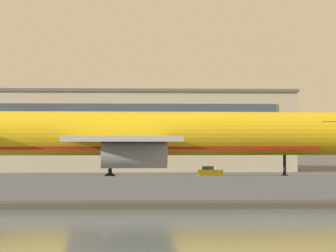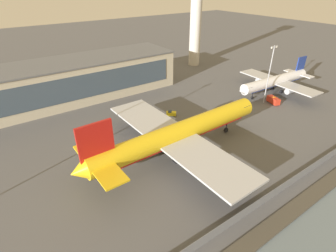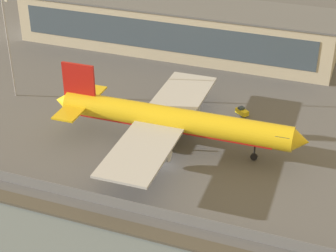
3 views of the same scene
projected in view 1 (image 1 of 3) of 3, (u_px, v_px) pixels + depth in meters
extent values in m
plane|color=#565659|center=(150.00, 191.00, 84.69)|extent=(500.00, 500.00, 0.00)
cube|color=#474238|center=(158.00, 205.00, 64.22)|extent=(320.00, 3.00, 0.50)
cube|color=slate|center=(155.00, 190.00, 68.73)|extent=(280.00, 0.08, 2.37)
cylinder|color=slate|center=(155.00, 190.00, 68.73)|extent=(0.10, 0.10, 2.37)
cylinder|color=yellow|center=(140.00, 133.00, 92.50)|extent=(49.08, 6.22, 5.10)
cube|color=#232D3D|center=(329.00, 128.00, 94.21)|extent=(2.90, 4.39, 1.53)
cube|color=red|center=(140.00, 145.00, 92.47)|extent=(41.71, 5.03, 0.92)
cube|color=#B7BABF|center=(117.00, 139.00, 104.02)|extent=(11.31, 23.75, 0.51)
cube|color=#B7BABF|center=(120.00, 139.00, 80.58)|extent=(11.31, 23.75, 0.51)
cylinder|color=#B7BABF|center=(129.00, 152.00, 102.23)|extent=(6.92, 2.96, 2.80)
cylinder|color=#B7BABF|center=(134.00, 155.00, 82.54)|extent=(6.92, 2.96, 2.80)
cylinder|color=black|center=(285.00, 168.00, 93.73)|extent=(0.36, 0.36, 2.98)
cylinder|color=black|center=(285.00, 180.00, 93.70)|extent=(1.44, 0.59, 1.43)
cylinder|color=black|center=(110.00, 167.00, 94.84)|extent=(0.41, 0.41, 2.98)
cylinder|color=black|center=(110.00, 180.00, 94.81)|extent=(1.67, 1.18, 1.64)
cylinder|color=black|center=(110.00, 169.00, 89.50)|extent=(0.41, 0.41, 2.98)
cylinder|color=black|center=(110.00, 182.00, 89.48)|extent=(1.67, 1.18, 1.64)
cube|color=yellow|center=(210.00, 174.00, 111.15)|extent=(3.51, 3.22, 1.11)
cube|color=#283847|center=(208.00, 168.00, 111.39)|extent=(1.67, 1.70, 0.50)
cylinder|color=black|center=(202.00, 177.00, 111.14)|extent=(0.69, 0.60, 0.70)
cylinder|color=black|center=(207.00, 176.00, 112.26)|extent=(0.69, 0.60, 0.70)
cylinder|color=black|center=(214.00, 177.00, 110.02)|extent=(0.69, 0.60, 0.70)
cylinder|color=black|center=(219.00, 177.00, 111.14)|extent=(0.69, 0.60, 0.70)
cube|color=#BCB299|center=(32.00, 132.00, 142.20)|extent=(91.82, 19.77, 13.61)
cube|color=#3D4C5B|center=(25.00, 128.00, 132.26)|extent=(84.47, 0.16, 8.17)
cube|color=#5B5E63|center=(32.00, 93.00, 142.32)|extent=(92.42, 20.37, 0.50)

